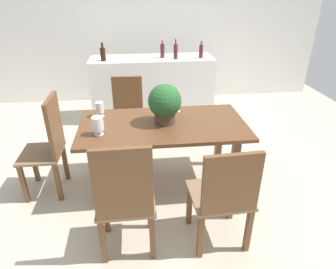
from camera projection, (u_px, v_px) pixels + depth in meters
ground_plane at (162, 170)px, 3.60m from camera, size 7.04×7.04×0.00m
back_wall at (147, 28)px, 5.30m from camera, size 6.40×0.10×2.60m
dining_table at (163, 132)px, 3.10m from camera, size 1.71×0.90×0.73m
chair_near_left at (125, 198)px, 2.23m from camera, size 0.46×0.42×1.06m
chair_head_end at (49, 142)px, 3.01m from camera, size 0.41×0.45×1.06m
chair_far_left at (128, 109)px, 3.95m from camera, size 0.45×0.45×0.94m
chair_near_right at (224, 194)px, 2.33m from camera, size 0.50×0.49×0.98m
flower_centerpiece at (165, 103)px, 2.97m from camera, size 0.34×0.34×0.41m
crystal_vase_left at (98, 124)px, 2.78m from camera, size 0.11×0.11×0.18m
crystal_vase_center_near at (100, 108)px, 3.16m from camera, size 0.09×0.09×0.17m
wine_glass at (178, 103)px, 3.29m from camera, size 0.08×0.08×0.14m
kitchen_counter at (153, 88)px, 4.86m from camera, size 1.94×0.61×0.98m
wine_bottle_green at (162, 51)px, 4.59m from camera, size 0.07×0.07×0.26m
wine_bottle_amber at (176, 51)px, 4.50m from camera, size 0.06×0.06×0.29m
wine_bottle_clear at (201, 51)px, 4.58m from camera, size 0.06×0.06×0.25m
wine_bottle_dark at (103, 54)px, 4.40m from camera, size 0.08×0.08×0.27m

